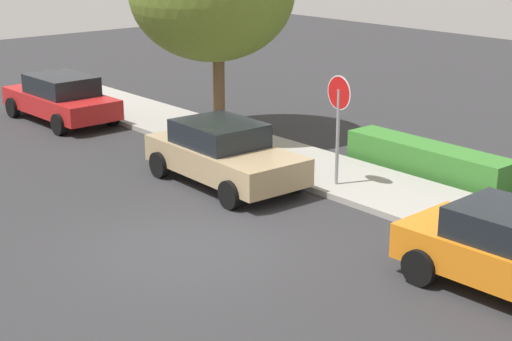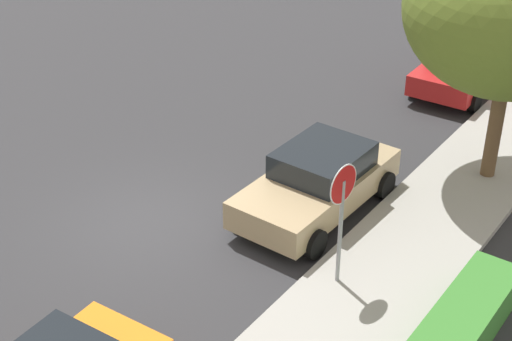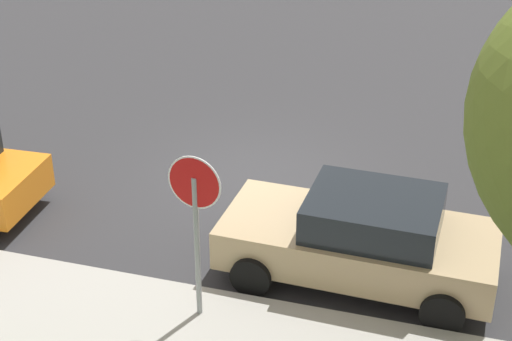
{
  "view_description": "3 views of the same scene",
  "coord_description": "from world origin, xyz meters",
  "px_view_note": "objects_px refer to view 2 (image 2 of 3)",
  "views": [
    {
      "loc": [
        11.43,
        -8.08,
        5.83
      ],
      "look_at": [
        -0.34,
        1.94,
        1.02
      ],
      "focal_mm": 55.0,
      "sensor_mm": 36.0,
      "label": 1
    },
    {
      "loc": [
        10.12,
        10.15,
        9.59
      ],
      "look_at": [
        -1.14,
        2.15,
        1.46
      ],
      "focal_mm": 55.0,
      "sensor_mm": 36.0,
      "label": 2
    },
    {
      "loc": [
        -3.86,
        13.03,
        7.27
      ],
      "look_at": [
        -0.62,
        2.05,
        1.24
      ],
      "focal_mm": 55.0,
      "sensor_mm": 36.0,
      "label": 3
    }
  ],
  "objects_px": {
    "street_tree_near_corner": "(511,9)",
    "parked_car_tan": "(318,181)",
    "stop_sign": "(342,205)",
    "parked_car_red": "(466,62)"
  },
  "relations": [
    {
      "from": "stop_sign",
      "to": "parked_car_red",
      "type": "height_order",
      "value": "stop_sign"
    },
    {
      "from": "stop_sign",
      "to": "parked_car_tan",
      "type": "relative_size",
      "value": 0.63
    },
    {
      "from": "street_tree_near_corner",
      "to": "parked_car_tan",
      "type": "bearing_deg",
      "value": -34.47
    },
    {
      "from": "parked_car_tan",
      "to": "street_tree_near_corner",
      "type": "distance_m",
      "value": 5.49
    },
    {
      "from": "parked_car_red",
      "to": "stop_sign",
      "type": "bearing_deg",
      "value": 9.43
    },
    {
      "from": "stop_sign",
      "to": "street_tree_near_corner",
      "type": "bearing_deg",
      "value": 172.49
    },
    {
      "from": "stop_sign",
      "to": "parked_car_tan",
      "type": "height_order",
      "value": "stop_sign"
    },
    {
      "from": "stop_sign",
      "to": "parked_car_tan",
      "type": "xyz_separation_m",
      "value": [
        -2.04,
        -1.71,
        -1.09
      ]
    },
    {
      "from": "stop_sign",
      "to": "parked_car_red",
      "type": "distance_m",
      "value": 10.45
    },
    {
      "from": "stop_sign",
      "to": "parked_car_tan",
      "type": "bearing_deg",
      "value": -140.1
    }
  ]
}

